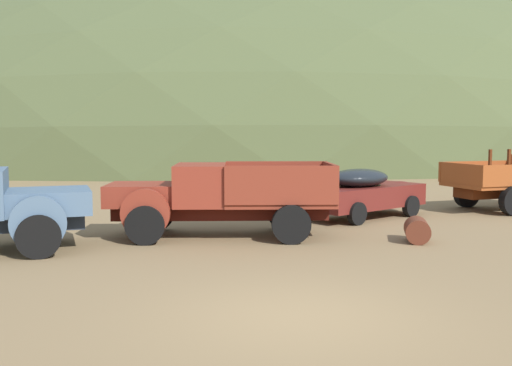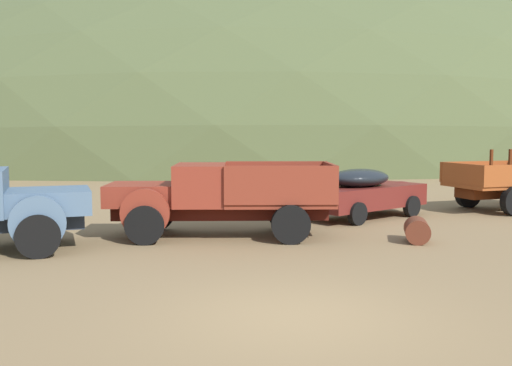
# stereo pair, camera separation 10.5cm
# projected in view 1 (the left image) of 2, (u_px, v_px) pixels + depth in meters

# --- Properties ---
(ground_plane) EXTENTS (300.00, 300.00, 0.00)m
(ground_plane) POSITION_uv_depth(u_px,v_px,m) (298.00, 317.00, 8.86)
(ground_plane) COLOR olive
(hill_far_right) EXTENTS (113.73, 89.09, 43.48)m
(hill_far_right) POSITION_uv_depth(u_px,v_px,m) (284.00, 151.00, 78.10)
(hill_far_right) COLOR #4C5633
(hill_far_right) RESTS_ON ground
(truck_rust_red) EXTENTS (6.13, 3.86, 1.91)m
(truck_rust_red) POSITION_uv_depth(u_px,v_px,m) (206.00, 198.00, 15.44)
(truck_rust_red) COLOR #42140D
(truck_rust_red) RESTS_ON ground
(car_oxblood) EXTENTS (4.77, 3.02, 1.57)m
(car_oxblood) POSITION_uv_depth(u_px,v_px,m) (366.00, 192.00, 18.90)
(car_oxblood) COLOR maroon
(car_oxblood) RESTS_ON ground
(oil_drum_tipped) EXTENTS (0.98, 1.07, 0.60)m
(oil_drum_tipped) POSITION_uv_depth(u_px,v_px,m) (417.00, 230.00, 14.72)
(oil_drum_tipped) COLOR #5B2819
(oil_drum_tipped) RESTS_ON ground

